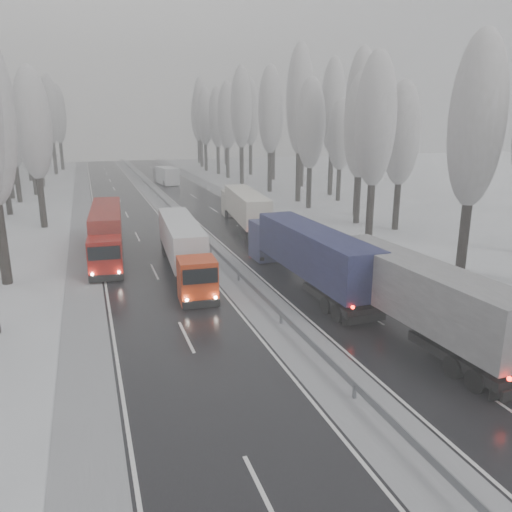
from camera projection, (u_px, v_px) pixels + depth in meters
ground at (415, 461)px, 16.37m from camera, size 260.00×260.00×0.00m
carriageway_right at (262, 243)px, 45.39m from camera, size 7.50×200.00×0.03m
carriageway_left at (145, 252)px, 42.12m from camera, size 7.50×200.00×0.03m
median_slush at (206, 247)px, 43.75m from camera, size 3.00×200.00×0.04m
shoulder_right at (311, 238)px, 46.92m from camera, size 2.40×200.00×0.04m
shoulder_left at (83, 257)px, 40.58m from camera, size 2.40×200.00×0.04m
median_guardrail at (205, 241)px, 43.59m from camera, size 0.12×200.00×0.76m
tree_16 at (477, 122)px, 32.53m from camera, size 3.60×3.60×16.53m
tree_18 at (375, 121)px, 42.73m from camera, size 3.60×3.60×16.58m
tree_19 at (402, 135)px, 48.43m from camera, size 3.60×3.60×14.57m
tree_20 at (361, 126)px, 51.35m from camera, size 3.60×3.60×15.71m
tree_21 at (361, 109)px, 55.21m from camera, size 3.60×3.60×18.62m
tree_22 at (311, 125)px, 60.58m from camera, size 3.60×3.60×15.86m
tree_23 at (341, 135)px, 66.58m from camera, size 3.60×3.60×13.55m
tree_24 at (300, 101)px, 65.02m from camera, size 3.60×3.60×20.49m
tree_25 at (333, 107)px, 71.00m from camera, size 3.60×3.60×19.44m
tree_26 at (270, 111)px, 74.56m from camera, size 3.60×3.60×18.78m
tree_27 at (303, 116)px, 80.63m from camera, size 3.60×3.60×17.62m
tree_28 at (241, 108)px, 83.79m from camera, size 3.60×3.60×19.62m
tree_29 at (274, 115)px, 89.99m from camera, size 3.60×3.60×18.11m
tree_30 at (227, 116)px, 93.06m from camera, size 3.60×3.60×17.86m
tree_31 at (250, 113)px, 98.43m from camera, size 3.60×3.60×18.58m
tree_32 at (217, 118)px, 100.02m from camera, size 3.60×3.60×17.33m
tree_33 at (227, 127)px, 105.16m from camera, size 3.60×3.60×14.33m
tree_34 at (205, 117)px, 106.18m from camera, size 3.60×3.60×17.63m
tree_35 at (241, 115)px, 112.59m from camera, size 3.60×3.60×18.25m
tree_36 at (200, 110)px, 115.14m from camera, size 3.60×3.60×20.23m
tree_37 at (225, 121)px, 121.61m from camera, size 3.60×3.60×16.37m
tree_38 at (198, 116)px, 125.69m from camera, size 3.60×3.60×17.97m
tree_39 at (205, 121)px, 130.52m from camera, size 3.60×3.60×16.19m
tree_62 at (33, 124)px, 49.22m from camera, size 3.60×3.60×16.04m
tree_66 at (11, 127)px, 65.04m from camera, size 3.60×3.60×15.23m
tree_67 at (2, 118)px, 67.95m from camera, size 3.60×3.60×17.09m
tree_68 at (28, 120)px, 71.47m from camera, size 3.60×3.60×16.65m
tree_70 at (35, 118)px, 80.67m from camera, size 3.60×3.60×17.09m
tree_71 at (5, 108)px, 82.42m from camera, size 3.60×3.60×19.61m
tree_72 at (25, 126)px, 88.73m from camera, size 3.60×3.60×15.11m
tree_73 at (9, 118)px, 91.13m from camera, size 3.60×3.60×17.22m
tree_74 at (50, 110)px, 99.01m from camera, size 3.60×3.60×19.68m
tree_75 at (2, 113)px, 100.01m from camera, size 3.60×3.60×18.60m
tree_76 at (58, 114)px, 108.09m from camera, size 3.60×3.60×18.55m
tree_77 at (33, 127)px, 110.71m from camera, size 3.60×3.60×14.32m
tree_78 at (42, 111)px, 112.85m from camera, size 3.60×3.60×19.55m
tree_79 at (31, 119)px, 116.06m from camera, size 3.60×3.60×17.07m
truck_grey_tarp at (403, 288)px, 25.91m from camera, size 3.25×15.85×4.04m
truck_blue_box at (306, 251)px, 33.11m from camera, size 2.88×16.03×4.09m
truck_cream_box at (244, 206)px, 50.84m from camera, size 4.04×15.26×3.88m
box_truck_distant at (166, 176)px, 85.79m from camera, size 3.47×8.23×2.98m
truck_red_white at (183, 244)px, 36.16m from camera, size 3.10×14.30×3.64m
truck_red_red at (106, 229)px, 40.88m from camera, size 3.27×14.80×3.77m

